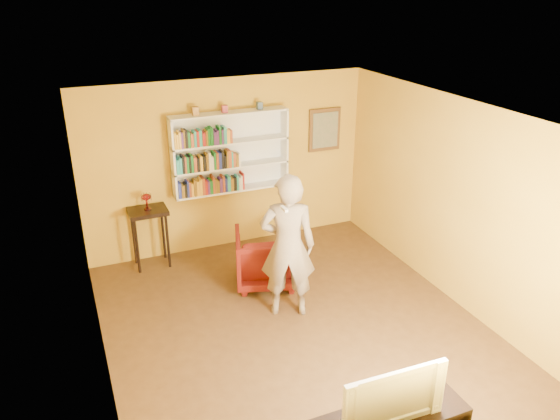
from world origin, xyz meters
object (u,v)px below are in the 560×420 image
Objects in this scene: ruby_lustre at (146,198)px; armchair at (266,258)px; person at (288,246)px; console_table at (149,219)px; bookshelf at (229,151)px; television at (389,391)px.

ruby_lustre is 1.94m from armchair.
person is (1.39, -1.95, -0.13)m from ruby_lustre.
ruby_lustre reaches higher than console_table.
television is (-0.12, -4.66, -0.78)m from bookshelf.
person is (-0.02, -0.80, 0.57)m from armchair.
ruby_lustre is at bearing -173.16° from bookshelf.
television is (-0.19, -3.35, 0.42)m from armchair.
person reaches higher than ruby_lustre.
ruby_lustre is at bearing 116.57° from console_table.
armchair is (1.41, -1.15, -0.36)m from console_table.
television is at bearing -74.90° from console_table.
bookshelf reaches higher than ruby_lustre.
console_table is 3.76× the size of ruby_lustre.
console_table is 1.85m from armchair.
television reaches higher than console_table.
person is (0.06, -2.11, -0.64)m from bookshelf.
ruby_lustre reaches higher than armchair.
console_table is at bearing 106.93° from television.
armchair is (0.08, -1.31, -1.20)m from bookshelf.
television is at bearing 104.30° from armchair.
person is 1.99× the size of television.
console_table is at bearing -173.16° from bookshelf.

